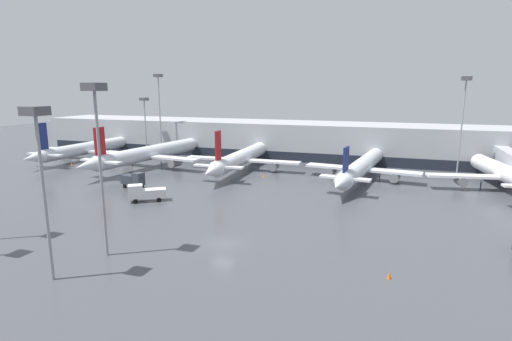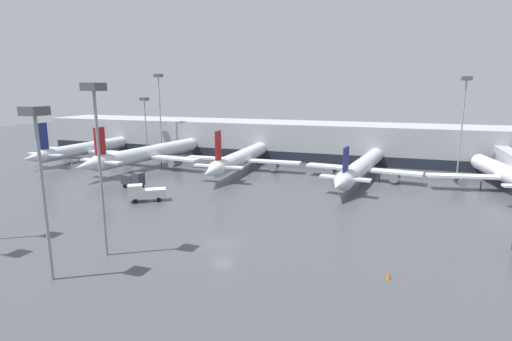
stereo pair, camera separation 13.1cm
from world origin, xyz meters
name	(u,v)px [view 2 (the right image)]	position (x,y,z in m)	size (l,w,h in m)	color
ground_plane	(222,243)	(0.00, 0.00, 0.00)	(320.00, 320.00, 0.00)	#424449
terminal_building	(321,141)	(0.38, 61.85, 4.50)	(160.00, 31.55, 9.00)	#9EA0A5
parked_jet_0	(242,157)	(-13.24, 40.65, 2.82)	(26.03, 38.35, 9.92)	silver
parked_jet_2	(507,175)	(36.88, 38.02, 3.03)	(26.17, 31.80, 9.01)	white
parked_jet_3	(362,166)	(12.48, 39.55, 2.64)	(22.46, 39.68, 8.27)	silver
parked_jet_4	(85,149)	(-55.60, 40.28, 2.75)	(25.43, 35.74, 10.18)	silver
parked_jet_5	(149,153)	(-34.34, 36.42, 3.25)	(26.57, 39.75, 10.31)	silver
service_truck_0	(145,192)	(-18.71, 12.14, 1.50)	(5.85, 4.84, 2.78)	silver
service_truck_3	(133,179)	(-25.77, 18.83, 1.61)	(4.82, 2.50, 2.96)	#2D333D
traffic_cone_0	(264,176)	(-6.36, 35.37, 0.28)	(0.46, 0.46, 0.56)	orange
traffic_cone_1	(388,275)	(18.35, -2.95, 0.39)	(0.37, 0.37, 0.78)	orange
traffic_cone_2	(72,163)	(-53.02, 32.77, 0.40)	(0.46, 0.46, 0.79)	orange
apron_light_mast_3	(465,99)	(30.63, 48.82, 15.58)	(1.80, 1.80, 19.97)	gray
apron_light_mast_4	(96,121)	(-10.43, -7.11, 14.34)	(1.80, 1.80, 18.16)	gray
apron_light_mast_5	(38,143)	(-11.45, -13.40, 12.91)	(1.80, 1.80, 16.10)	gray
apron_light_mast_6	(145,109)	(-44.59, 50.76, 12.36)	(1.80, 1.80, 15.34)	gray
apron_light_mast_7	(159,93)	(-40.65, 51.79, 16.49)	(1.80, 1.80, 21.33)	gray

